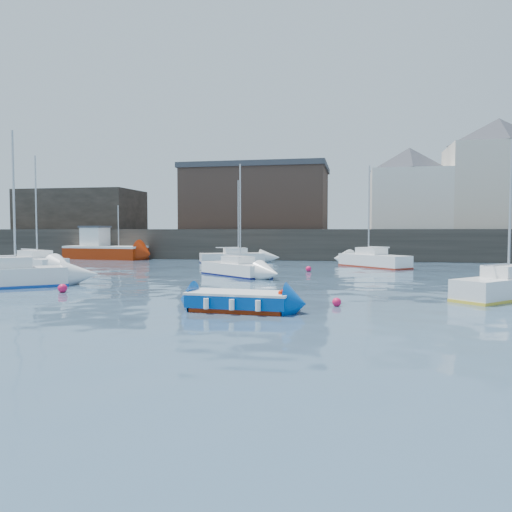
% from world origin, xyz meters
% --- Properties ---
extents(water, '(220.00, 220.00, 0.00)m').
position_xyz_m(water, '(0.00, 0.00, 0.00)').
color(water, '#2D4760').
rests_on(water, ground).
extents(quay_wall, '(90.00, 5.00, 3.00)m').
position_xyz_m(quay_wall, '(0.00, 35.00, 1.50)').
color(quay_wall, '#28231E').
rests_on(quay_wall, ground).
extents(land_strip, '(90.00, 32.00, 2.80)m').
position_xyz_m(land_strip, '(0.00, 53.00, 1.40)').
color(land_strip, '#28231E').
rests_on(land_strip, ground).
extents(bldg_east_a, '(13.36, 13.36, 11.80)m').
position_xyz_m(bldg_east_a, '(20.00, 42.00, 8.81)').
color(bldg_east_a, beige).
rests_on(bldg_east_a, land_strip).
extents(bldg_east_d, '(11.14, 11.14, 8.95)m').
position_xyz_m(bldg_east_d, '(11.00, 41.50, 7.36)').
color(bldg_east_d, white).
rests_on(bldg_east_d, land_strip).
extents(warehouse, '(16.40, 10.40, 7.60)m').
position_xyz_m(warehouse, '(-6.00, 43.00, 6.62)').
color(warehouse, '#3D2D26').
rests_on(warehouse, land_strip).
extents(bldg_west, '(14.00, 8.00, 5.00)m').
position_xyz_m(bldg_west, '(-28.00, 42.00, 5.30)').
color(bldg_west, '#353028').
rests_on(bldg_west, land_strip).
extents(blue_dinghy, '(3.79, 2.06, 0.70)m').
position_xyz_m(blue_dinghy, '(1.21, 2.69, 0.39)').
color(blue_dinghy, '#952105').
rests_on(blue_dinghy, ground).
extents(fishing_boat, '(8.38, 3.93, 5.36)m').
position_xyz_m(fishing_boat, '(-19.53, 31.53, 1.04)').
color(fishing_boat, '#952105').
rests_on(fishing_boat, ground).
extents(sailboat_a, '(5.99, 5.37, 7.96)m').
position_xyz_m(sailboat_a, '(-12.21, 7.57, 0.56)').
color(sailboat_a, white).
rests_on(sailboat_a, ground).
extents(sailboat_b, '(5.26, 4.91, 7.03)m').
position_xyz_m(sailboat_b, '(-2.14, 16.15, 0.46)').
color(sailboat_b, white).
rests_on(sailboat_b, ground).
extents(sailboat_c, '(4.77, 4.82, 6.77)m').
position_xyz_m(sailboat_c, '(11.42, 7.93, 0.52)').
color(sailboat_c, white).
rests_on(sailboat_c, ground).
extents(sailboat_e, '(6.57, 4.69, 8.16)m').
position_xyz_m(sailboat_e, '(-17.42, 17.34, 0.53)').
color(sailboat_e, white).
rests_on(sailboat_e, ground).
extents(sailboat_f, '(5.63, 5.82, 7.98)m').
position_xyz_m(sailboat_f, '(6.77, 25.28, 0.56)').
color(sailboat_f, white).
rests_on(sailboat_f, ground).
extents(sailboat_h, '(5.95, 3.98, 7.34)m').
position_xyz_m(sailboat_h, '(-5.42, 28.59, 0.48)').
color(sailboat_h, white).
rests_on(sailboat_h, ground).
extents(buoy_near, '(0.42, 0.42, 0.42)m').
position_xyz_m(buoy_near, '(-8.12, 6.33, 0.00)').
color(buoy_near, '#E7144D').
rests_on(buoy_near, ground).
extents(buoy_mid, '(0.34, 0.34, 0.34)m').
position_xyz_m(buoy_mid, '(4.62, 4.57, 0.00)').
color(buoy_mid, '#E7144D').
rests_on(buoy_mid, ground).
extents(buoy_far, '(0.40, 0.40, 0.40)m').
position_xyz_m(buoy_far, '(2.13, 20.33, 0.00)').
color(buoy_far, '#E7144D').
rests_on(buoy_far, ground).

